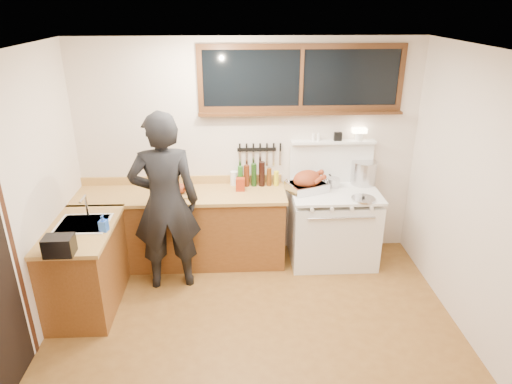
{
  "coord_description": "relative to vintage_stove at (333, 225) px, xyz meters",
  "views": [
    {
      "loc": [
        -0.15,
        -3.42,
        2.97
      ],
      "look_at": [
        0.05,
        0.85,
        1.15
      ],
      "focal_mm": 32.0,
      "sensor_mm": 36.0,
      "label": 1
    }
  ],
  "objects": [
    {
      "name": "ground_plane",
      "position": [
        -1.0,
        -1.41,
        -0.48
      ],
      "size": [
        4.0,
        3.5,
        0.02
      ],
      "primitive_type": "cube",
      "color": "brown"
    },
    {
      "name": "room_shell",
      "position": [
        -1.0,
        -1.41,
        1.18
      ],
      "size": [
        4.1,
        3.6,
        2.65
      ],
      "color": "beige",
      "rests_on": "ground"
    },
    {
      "name": "counter_back",
      "position": [
        -1.8,
        0.04,
        -0.01
      ],
      "size": [
        2.44,
        0.64,
        1.0
      ],
      "color": "brown",
      "rests_on": "ground"
    },
    {
      "name": "counter_left",
      "position": [
        -2.7,
        -0.79,
        -0.01
      ],
      "size": [
        0.64,
        1.09,
        0.9
      ],
      "color": "brown",
      "rests_on": "ground"
    },
    {
      "name": "sink_unit",
      "position": [
        -2.68,
        -0.71,
        0.38
      ],
      "size": [
        0.5,
        0.45,
        0.37
      ],
      "color": "white",
      "rests_on": "counter_left"
    },
    {
      "name": "vintage_stove",
      "position": [
        0.0,
        0.0,
        0.0
      ],
      "size": [
        1.02,
        0.74,
        1.58
      ],
      "color": "white",
      "rests_on": "ground"
    },
    {
      "name": "back_window",
      "position": [
        -0.4,
        0.31,
        1.6
      ],
      "size": [
        2.32,
        0.13,
        0.77
      ],
      "color": "black",
      "rests_on": "room_shell"
    },
    {
      "name": "knife_strip",
      "position": [
        -0.88,
        0.32,
        0.84
      ],
      "size": [
        0.52,
        0.03,
        0.28
      ],
      "color": "black",
      "rests_on": "room_shell"
    },
    {
      "name": "man",
      "position": [
        -1.9,
        -0.43,
        0.52
      ],
      "size": [
        0.77,
        0.56,
        1.97
      ],
      "color": "black",
      "rests_on": "ground"
    },
    {
      "name": "soap_bottle",
      "position": [
        -2.43,
        -0.86,
        0.52
      ],
      "size": [
        0.09,
        0.09,
        0.17
      ],
      "color": "blue",
      "rests_on": "counter_left"
    },
    {
      "name": "toaster",
      "position": [
        -2.7,
        -1.29,
        0.52
      ],
      "size": [
        0.25,
        0.18,
        0.17
      ],
      "color": "black",
      "rests_on": "counter_left"
    },
    {
      "name": "cutting_board",
      "position": [
        -1.82,
        -0.01,
        0.49
      ],
      "size": [
        0.4,
        0.31,
        0.14
      ],
      "color": "#B68B48",
      "rests_on": "counter_back"
    },
    {
      "name": "roast_turkey",
      "position": [
        -0.33,
        0.04,
        0.54
      ],
      "size": [
        0.52,
        0.46,
        0.25
      ],
      "color": "silver",
      "rests_on": "vintage_stove"
    },
    {
      "name": "stockpot",
      "position": [
        0.38,
        0.23,
        0.58
      ],
      "size": [
        0.38,
        0.38,
        0.28
      ],
      "color": "silver",
      "rests_on": "vintage_stove"
    },
    {
      "name": "saucepan",
      "position": [
        0.0,
        0.14,
        0.49
      ],
      "size": [
        0.17,
        0.28,
        0.11
      ],
      "color": "silver",
      "rests_on": "vintage_stove"
    },
    {
      "name": "pot_lid",
      "position": [
        0.26,
        -0.25,
        0.45
      ],
      "size": [
        0.31,
        0.31,
        0.04
      ],
      "color": "silver",
      "rests_on": "vintage_stove"
    },
    {
      "name": "coffee_tin",
      "position": [
        -1.1,
        0.08,
        0.51
      ],
      "size": [
        0.11,
        0.09,
        0.15
      ],
      "color": "maroon",
      "rests_on": "counter_back"
    },
    {
      "name": "pitcher",
      "position": [
        -1.18,
        0.27,
        0.52
      ],
      "size": [
        0.1,
        0.1,
        0.17
      ],
      "color": "white",
      "rests_on": "counter_back"
    },
    {
      "name": "bottle_cluster",
      "position": [
        -0.91,
        0.22,
        0.56
      ],
      "size": [
        0.49,
        0.07,
        0.3
      ],
      "color": "black",
      "rests_on": "counter_back"
    }
  ]
}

